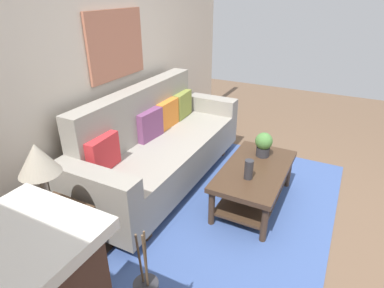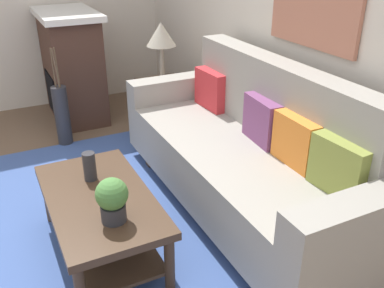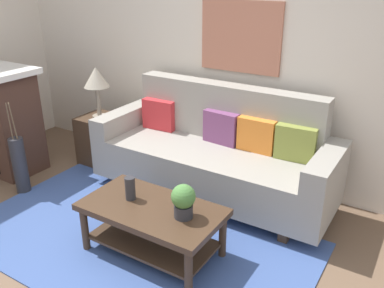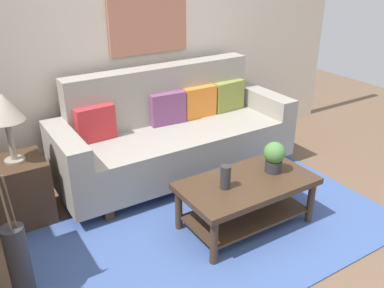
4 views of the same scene
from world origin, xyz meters
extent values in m
plane|color=brown|center=(0.00, 0.00, 0.00)|extent=(9.41, 9.41, 0.00)
cube|color=beige|center=(0.00, 2.08, 1.35)|extent=(5.41, 0.10, 2.70)
cube|color=#3D5693|center=(0.00, 0.50, 0.01)|extent=(2.94, 1.67, 0.01)
cube|color=gray|center=(0.20, 1.48, 0.32)|extent=(1.97, 0.84, 0.40)
cube|color=gray|center=(0.20, 1.80, 0.80)|extent=(1.97, 0.20, 0.56)
cube|color=gray|center=(-0.89, 1.48, 0.42)|extent=(0.20, 0.84, 0.60)
cube|color=gray|center=(1.28, 1.48, 0.42)|extent=(0.20, 0.84, 0.60)
cube|color=#422D1E|center=(-0.69, 1.48, 0.06)|extent=(0.08, 0.74, 0.12)
cube|color=#422D1E|center=(1.08, 1.48, 0.06)|extent=(0.08, 0.74, 0.12)
cube|color=red|center=(-0.55, 1.67, 0.68)|extent=(0.37, 0.14, 0.32)
cube|color=#7A4270|center=(0.20, 1.67, 0.68)|extent=(0.37, 0.15, 0.32)
cube|color=orange|center=(0.57, 1.67, 0.68)|extent=(0.36, 0.12, 0.32)
cube|color=olive|center=(0.95, 1.67, 0.68)|extent=(0.37, 0.15, 0.32)
cube|color=#422D1E|center=(0.24, 0.46, 0.41)|extent=(1.10, 0.60, 0.05)
cube|color=#422D1E|center=(0.24, 0.46, 0.12)|extent=(0.98, 0.50, 0.02)
cylinder|color=#422D1E|center=(-0.25, 0.21, 0.19)|extent=(0.06, 0.06, 0.38)
cylinder|color=#422D1E|center=(0.73, 0.21, 0.19)|extent=(0.06, 0.06, 0.38)
cylinder|color=#422D1E|center=(-0.25, 0.71, 0.19)|extent=(0.06, 0.06, 0.38)
cylinder|color=#422D1E|center=(0.73, 0.71, 0.19)|extent=(0.06, 0.06, 0.38)
cylinder|color=#2D2D33|center=(0.03, 0.47, 0.52)|extent=(0.08, 0.08, 0.19)
cylinder|color=#2D2D33|center=(0.53, 0.47, 0.48)|extent=(0.14, 0.14, 0.10)
sphere|color=#497D3B|center=(0.53, 0.47, 0.60)|extent=(0.18, 0.18, 0.18)
cube|color=#422D1E|center=(-1.29, 1.53, 0.28)|extent=(0.44, 0.44, 0.56)
cylinder|color=gray|center=(-1.29, 1.53, 0.57)|extent=(0.16, 0.16, 0.02)
cylinder|color=gray|center=(-1.29, 1.53, 0.74)|extent=(0.05, 0.05, 0.35)
cone|color=#B2A893|center=(-1.29, 1.53, 1.02)|extent=(0.28, 0.28, 0.22)
cylinder|color=#2D2D33|center=(-1.49, 0.56, 0.29)|extent=(0.14, 0.14, 0.59)
cylinder|color=brown|center=(-1.47, 0.56, 0.77)|extent=(0.03, 0.03, 0.36)
cylinder|color=brown|center=(-1.50, 0.58, 0.77)|extent=(0.04, 0.02, 0.36)
cylinder|color=brown|center=(-1.50, 0.55, 0.77)|extent=(0.02, 0.01, 0.36)
cube|color=#B77056|center=(0.20, 2.01, 1.50)|extent=(0.84, 0.03, 0.68)
camera|label=1|loc=(-2.46, -0.21, 2.03)|focal=29.73mm
camera|label=2|loc=(2.46, 0.00, 1.85)|focal=39.90mm
camera|label=3|loc=(1.94, -1.69, 2.11)|focal=38.56mm
camera|label=4|loc=(-1.65, -1.73, 2.08)|focal=38.56mm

